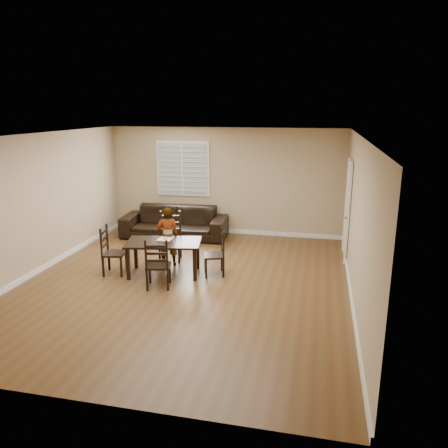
% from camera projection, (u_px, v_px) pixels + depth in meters
% --- Properties ---
extents(ground, '(7.00, 7.00, 0.00)m').
position_uv_depth(ground, '(185.00, 283.00, 8.14)').
color(ground, brown).
rests_on(ground, ground).
extents(room, '(6.04, 7.04, 2.72)m').
position_uv_depth(room, '(187.00, 186.00, 7.83)').
color(room, tan).
rests_on(room, ground).
extents(dining_table, '(1.54, 1.05, 0.66)m').
position_uv_depth(dining_table, '(164.00, 246.00, 8.45)').
color(dining_table, black).
rests_on(dining_table, ground).
extents(chair_near, '(0.55, 0.53, 1.04)m').
position_uv_depth(chair_near, '(171.00, 237.00, 9.37)').
color(chair_near, black).
rests_on(chair_near, ground).
extents(chair_far, '(0.51, 0.49, 0.95)m').
position_uv_depth(chair_far, '(157.00, 267.00, 7.75)').
color(chair_far, black).
rests_on(chair_far, ground).
extents(chair_left, '(0.47, 0.49, 0.96)m').
position_uv_depth(chair_left, '(109.00, 252.00, 8.52)').
color(chair_left, black).
rests_on(chair_left, ground).
extents(chair_right, '(0.49, 0.50, 0.91)m').
position_uv_depth(chair_right, '(220.00, 254.00, 8.47)').
color(chair_right, black).
rests_on(chair_right, ground).
extents(child, '(0.52, 0.43, 1.23)m').
position_uv_depth(child, '(168.00, 236.00, 8.93)').
color(child, gray).
rests_on(child, ground).
extents(napkin, '(0.27, 0.27, 0.00)m').
position_uv_depth(napkin, '(165.00, 239.00, 8.58)').
color(napkin, beige).
rests_on(napkin, dining_table).
extents(donut, '(0.11, 0.11, 0.04)m').
position_uv_depth(donut, '(166.00, 238.00, 8.57)').
color(donut, '#DDA54F').
rests_on(donut, napkin).
extents(sofa, '(2.66, 1.16, 0.76)m').
position_uv_depth(sofa, '(175.00, 222.00, 10.97)').
color(sofa, black).
rests_on(sofa, ground).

